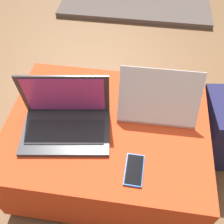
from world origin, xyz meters
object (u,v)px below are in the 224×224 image
Objects in this scene: cell_phone at (134,170)px; backpack at (222,130)px; laptop_near at (66,119)px; laptop_far at (157,101)px.

cell_phone is 0.64m from backpack.
laptop_near is 2.91× the size of cell_phone.
laptop_far is 0.46m from backpack.
laptop_far is at bearing 96.06° from backpack.
laptop_far is 0.33m from cell_phone.
backpack is at bearing -168.27° from laptop_far.
cell_phone is 0.30× the size of backpack.
cell_phone is at bearing -36.61° from laptop_near.
laptop_far is 2.51× the size of cell_phone.
laptop_near is at bearing 21.76° from laptop_far.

